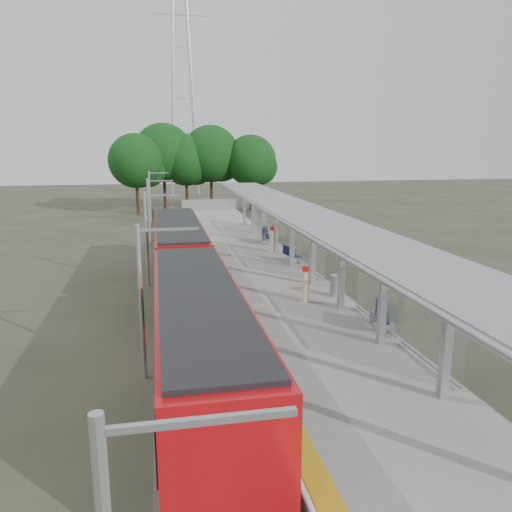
{
  "coord_description": "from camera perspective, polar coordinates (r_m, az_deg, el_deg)",
  "views": [
    {
      "loc": [
        -5.64,
        -9.55,
        7.91
      ],
      "look_at": [
        -0.69,
        15.28,
        2.3
      ],
      "focal_mm": 35.0,
      "sensor_mm": 36.0,
      "label": 1
    }
  ],
  "objects": [
    {
      "name": "ground",
      "position": [
        13.62,
        17.07,
        -23.61
      ],
      "size": [
        200.0,
        200.0,
        0.0
      ],
      "primitive_type": "plane",
      "color": "#474438",
      "rests_on": "ground"
    },
    {
      "name": "trackbed",
      "position": [
        30.58,
        -8.78,
        -2.42
      ],
      "size": [
        3.0,
        70.0,
        0.24
      ],
      "primitive_type": "cube",
      "color": "#59544C",
      "rests_on": "ground"
    },
    {
      "name": "platform",
      "position": [
        30.98,
        -0.46,
        -1.35
      ],
      "size": [
        6.0,
        50.0,
        1.0
      ],
      "primitive_type": "cube",
      "color": "gray",
      "rests_on": "ground"
    },
    {
      "name": "tactile_strip",
      "position": [
        30.5,
        -5.17,
        -0.63
      ],
      "size": [
        0.6,
        50.0,
        0.02
      ],
      "primitive_type": "cube",
      "color": "gold",
      "rests_on": "platform"
    },
    {
      "name": "end_fence",
      "position": [
        55.16,
        -5.36,
        5.86
      ],
      "size": [
        6.0,
        0.1,
        1.2
      ],
      "primitive_type": "cube",
      "color": "#9EA0A5",
      "rests_on": "platform"
    },
    {
      "name": "train",
      "position": [
        22.54,
        -8.0,
        -2.69
      ],
      "size": [
        2.74,
        27.6,
        3.62
      ],
      "color": "black",
      "rests_on": "ground"
    },
    {
      "name": "canopy",
      "position": [
        27.0,
        4.42,
        4.55
      ],
      "size": [
        3.27,
        38.0,
        3.66
      ],
      "color": "#9EA0A5",
      "rests_on": "platform"
    },
    {
      "name": "pylon",
      "position": [
        83.42,
        -8.51,
        19.99
      ],
      "size": [
        8.0,
        4.0,
        38.0
      ],
      "primitive_type": null,
      "color": "#9EA0A5",
      "rests_on": "ground"
    },
    {
      "name": "tree_cluster",
      "position": [
        62.25,
        -7.68,
        11.16
      ],
      "size": [
        20.04,
        9.57,
        10.66
      ],
      "color": "#382316",
      "rests_on": "ground"
    },
    {
      "name": "catenary_masts",
      "position": [
        28.99,
        -12.25,
        2.28
      ],
      "size": [
        2.08,
        48.16,
        5.4
      ],
      "color": "#9EA0A5",
      "rests_on": "ground"
    },
    {
      "name": "bench_near",
      "position": [
        19.89,
        13.98,
        -6.54
      ],
      "size": [
        1.02,
        1.59,
        1.05
      ],
      "rotation": [
        0.0,
        0.0,
        -0.39
      ],
      "color": "#0E1649",
      "rests_on": "platform"
    },
    {
      "name": "bench_mid",
      "position": [
        30.36,
        3.97,
        0.26
      ],
      "size": [
        0.79,
        1.43,
        0.94
      ],
      "rotation": [
        0.0,
        0.0,
        0.29
      ],
      "color": "#0E1649",
      "rests_on": "platform"
    },
    {
      "name": "bench_far",
      "position": [
        36.01,
        1.41,
        2.39
      ],
      "size": [
        0.9,
        1.74,
        1.14
      ],
      "rotation": [
        0.0,
        0.0,
        -0.24
      ],
      "color": "#0E1649",
      "rests_on": "platform"
    },
    {
      "name": "info_pillar_near",
      "position": [
        22.63,
        5.66,
        -3.48
      ],
      "size": [
        0.37,
        0.37,
        1.63
      ],
      "rotation": [
        0.0,
        0.0,
        -0.27
      ],
      "color": "beige",
      "rests_on": "platform"
    },
    {
      "name": "info_pillar_far",
      "position": [
        33.14,
        1.86,
        1.74
      ],
      "size": [
        0.38,
        0.38,
        1.69
      ],
      "rotation": [
        0.0,
        0.0,
        0.05
      ],
      "color": "beige",
      "rests_on": "platform"
    },
    {
      "name": "litter_bin",
      "position": [
        23.66,
        9.01,
        -3.37
      ],
      "size": [
        0.58,
        0.58,
        1.01
      ],
      "primitive_type": "cylinder",
      "rotation": [
        0.0,
        0.0,
        0.19
      ],
      "color": "#9EA0A5",
      "rests_on": "platform"
    }
  ]
}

